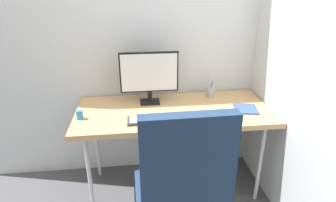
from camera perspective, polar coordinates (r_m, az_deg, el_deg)
ground_plane at (r=2.63m, az=1.01°, el=-16.48°), size 8.00×8.00×0.00m
wall_back at (r=2.40m, az=0.01°, el=16.53°), size 3.31×0.04×2.80m
wall_side_right at (r=2.06m, az=25.17°, el=13.29°), size 0.04×2.48×2.80m
desk at (r=2.25m, az=1.13°, el=-2.61°), size 1.51×0.67×0.74m
office_chair at (r=1.64m, az=2.73°, el=-17.92°), size 0.63×0.66×1.15m
monitor at (r=2.28m, az=-3.78°, el=5.36°), size 0.47×0.13×0.42m
keyboard at (r=2.04m, az=-2.18°, el=-3.75°), size 0.42×0.13×0.02m
mouse at (r=2.07m, az=7.30°, el=-3.40°), size 0.06×0.10×0.04m
pen_holder at (r=2.48m, az=8.47°, el=1.98°), size 0.08×0.08×0.18m
notebook at (r=2.30m, az=15.25°, el=-1.55°), size 0.20×0.21×0.01m
desk_clamp_accessory at (r=2.16m, az=-17.19°, el=-2.62°), size 0.04×0.04×0.07m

